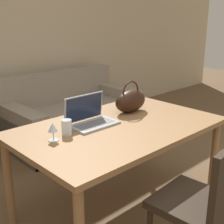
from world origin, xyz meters
name	(u,v)px	position (x,y,z in m)	size (l,w,h in m)	color
dining_table	(119,134)	(0.12, 0.84, 0.66)	(1.56, 0.97, 0.73)	olive
chair	(206,199)	(0.04, 0.03, 0.50)	(0.47, 0.47, 0.88)	#2D2319
couch	(72,116)	(0.80, 2.37, 0.28)	(1.72, 0.95, 0.82)	gray
laptop	(90,116)	(-0.02, 1.01, 0.79)	(0.37, 0.24, 0.22)	#ADADB2
drinking_glass	(67,127)	(-0.28, 0.95, 0.79)	(0.07, 0.07, 0.11)	silver
wine_glass	(53,128)	(-0.41, 0.92, 0.82)	(0.07, 0.07, 0.13)	silver
handbag	(131,101)	(0.43, 1.01, 0.83)	(0.32, 0.17, 0.27)	black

